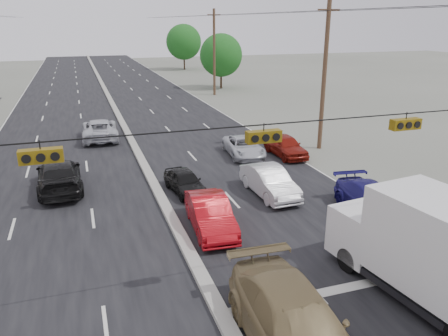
{
  "coord_description": "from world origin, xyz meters",
  "views": [
    {
      "loc": [
        -3.49,
        -11.25,
        8.62
      ],
      "look_at": [
        2.57,
        6.78,
        2.2
      ],
      "focal_mm": 35.0,
      "sensor_mm": 36.0,
      "label": 1
    }
  ],
  "objects": [
    {
      "name": "queue_car_d",
      "position": [
        8.88,
        4.1,
        0.73
      ],
      "size": [
        2.66,
        5.23,
        1.45
      ],
      "primitive_type": "imported",
      "rotation": [
        0.0,
        0.0,
        -0.13
      ],
      "color": "navy",
      "rests_on": "ground"
    },
    {
      "name": "tree_right_far",
      "position": [
        16.0,
        70.0,
        4.96
      ],
      "size": [
        6.4,
        6.4,
        8.16
      ],
      "color": "#382619",
      "rests_on": "ground"
    },
    {
      "name": "queue_car_b",
      "position": [
        5.46,
        8.02,
        0.74
      ],
      "size": [
        1.7,
        4.52,
        1.47
      ],
      "primitive_type": "imported",
      "rotation": [
        0.0,
        0.0,
        0.03
      ],
      "color": "silver",
      "rests_on": "ground"
    },
    {
      "name": "road_surface",
      "position": [
        0.0,
        30.0,
        0.0
      ],
      "size": [
        20.0,
        160.0,
        0.02
      ],
      "primitive_type": "cube",
      "color": "black",
      "rests_on": "ground"
    },
    {
      "name": "red_sedan",
      "position": [
        1.4,
        5.16,
        0.73
      ],
      "size": [
        1.88,
        4.56,
        1.47
      ],
      "primitive_type": "imported",
      "rotation": [
        0.0,
        0.0,
        -0.08
      ],
      "color": "#A60A11",
      "rests_on": "ground"
    },
    {
      "name": "box_truck",
      "position": [
        6.52,
        -1.89,
        1.83
      ],
      "size": [
        3.29,
        7.28,
        3.57
      ],
      "rotation": [
        0.0,
        0.0,
        0.12
      ],
      "color": "black",
      "rests_on": "ground"
    },
    {
      "name": "oncoming_near",
      "position": [
        -4.85,
        12.3,
        0.8
      ],
      "size": [
        2.47,
        5.6,
        1.6
      ],
      "primitive_type": "imported",
      "rotation": [
        0.0,
        0.0,
        3.18
      ],
      "color": "black",
      "rests_on": "ground"
    },
    {
      "name": "tree_right_mid",
      "position": [
        15.0,
        45.0,
        4.34
      ],
      "size": [
        5.6,
        5.6,
        7.14
      ],
      "color": "#382619",
      "rests_on": "ground"
    },
    {
      "name": "tan_sedan",
      "position": [
        1.4,
        -2.67,
        0.87
      ],
      "size": [
        2.7,
        6.12,
        1.75
      ],
      "primitive_type": "imported",
      "rotation": [
        0.0,
        0.0,
        -0.04
      ],
      "color": "olive",
      "rests_on": "ground"
    },
    {
      "name": "utility_pole_right_c",
      "position": [
        12.5,
        40.0,
        5.11
      ],
      "size": [
        1.6,
        0.3,
        10.0
      ],
      "color": "#422D1E",
      "rests_on": "ground"
    },
    {
      "name": "traffic_signals",
      "position": [
        1.4,
        0.0,
        5.49
      ],
      "size": [
        25.0,
        0.3,
        0.54
      ],
      "color": "black",
      "rests_on": "ground"
    },
    {
      "name": "utility_pole_right_b",
      "position": [
        12.5,
        15.0,
        5.11
      ],
      "size": [
        1.6,
        0.3,
        10.0
      ],
      "color": "#422D1E",
      "rests_on": "ground"
    },
    {
      "name": "center_median",
      "position": [
        0.0,
        30.0,
        0.1
      ],
      "size": [
        0.5,
        160.0,
        0.2
      ],
      "primitive_type": "cube",
      "color": "gray",
      "rests_on": "ground"
    },
    {
      "name": "queue_car_e",
      "position": [
        9.34,
        14.03,
        0.71
      ],
      "size": [
        1.75,
        4.2,
        1.42
      ],
      "primitive_type": "imported",
      "rotation": [
        0.0,
        0.0,
        0.02
      ],
      "color": "maroon",
      "rests_on": "ground"
    },
    {
      "name": "ground",
      "position": [
        0.0,
        0.0,
        0.0
      ],
      "size": [
        200.0,
        200.0,
        0.0
      ],
      "primitive_type": "plane",
      "color": "#606356",
      "rests_on": "ground"
    },
    {
      "name": "oncoming_far",
      "position": [
        -2.14,
        22.57,
        0.77
      ],
      "size": [
        2.75,
        5.61,
        1.54
      ],
      "primitive_type": "imported",
      "rotation": [
        0.0,
        0.0,
        3.11
      ],
      "color": "silver",
      "rests_on": "ground"
    },
    {
      "name": "queue_car_c",
      "position": [
        6.7,
        14.95,
        0.63
      ],
      "size": [
        2.48,
        4.7,
        1.26
      ],
      "primitive_type": "imported",
      "rotation": [
        0.0,
        0.0,
        -0.09
      ],
      "color": "silver",
      "rests_on": "ground"
    },
    {
      "name": "queue_car_a",
      "position": [
        1.4,
        9.75,
        0.61
      ],
      "size": [
        1.89,
        3.74,
        1.22
      ],
      "primitive_type": "imported",
      "rotation": [
        0.0,
        0.0,
        0.13
      ],
      "color": "black",
      "rests_on": "ground"
    }
  ]
}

